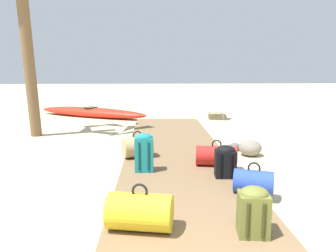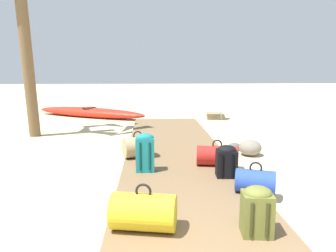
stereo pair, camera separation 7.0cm
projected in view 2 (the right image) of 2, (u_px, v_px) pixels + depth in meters
The scene contains 13 objects.
ground_plane at pixel (181, 174), 5.23m from camera, with size 60.00×60.00×0.00m, color #CCB789.
boardwalk at pixel (177, 157), 6.09m from camera, with size 1.88×8.78×0.08m, color brown.
duffel_bag_yellow at pixel (144, 212), 3.24m from camera, with size 0.70×0.48×0.48m.
duffel_bag_red at pixel (217, 156), 5.40m from camera, with size 0.71×0.43×0.44m.
backpack_black at pixel (227, 160), 4.83m from camera, with size 0.32×0.29×0.48m.
duffel_bag_blue at pixel (255, 181), 4.21m from camera, with size 0.57×0.45×0.42m.
backpack_teal at pixel (145, 152), 5.06m from camera, with size 0.29×0.22×0.61m.
backpack_olive at pixel (257, 209), 3.14m from camera, with size 0.31×0.30×0.49m.
duffel_bag_tan at pixel (138, 147), 5.90m from camera, with size 0.60×0.51×0.49m.
lounge_chair at pixel (214, 108), 11.10m from camera, with size 0.84×1.59×0.81m.
kayak at pixel (89, 112), 11.24m from camera, with size 4.18×2.56×0.34m.
rock_right_mid at pixel (234, 147), 6.72m from camera, with size 0.28×0.23×0.16m, color #5B5651.
rock_right_near at pixel (250, 148), 6.32m from camera, with size 0.43×0.44×0.31m, color gray.
Camera 2 is at (-0.48, -1.48, 1.68)m, focal length 34.87 mm.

